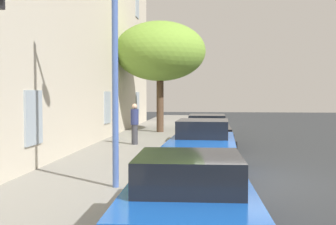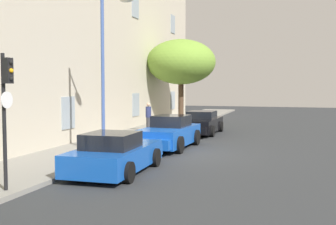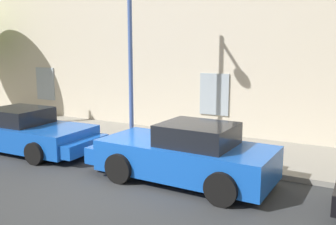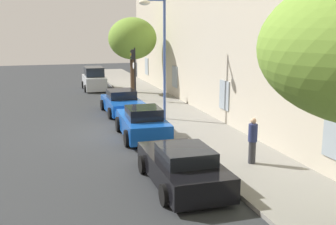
{
  "view_description": "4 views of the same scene",
  "coord_description": "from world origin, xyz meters",
  "px_view_note": "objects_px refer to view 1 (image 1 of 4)",
  "views": [
    {
      "loc": [
        -11.19,
        0.84,
        2.27
      ],
      "look_at": [
        2.83,
        2.21,
        1.63
      ],
      "focal_mm": 45.53,
      "sensor_mm": 36.0,
      "label": 1
    },
    {
      "loc": [
        -17.05,
        -4.59,
        2.88
      ],
      "look_at": [
        2.83,
        1.64,
        1.51
      ],
      "focal_mm": 44.57,
      "sensor_mm": 36.0,
      "label": 2
    },
    {
      "loc": [
        4.89,
        -6.88,
        3.26
      ],
      "look_at": [
        0.15,
        1.84,
        1.52
      ],
      "focal_mm": 39.74,
      "sensor_mm": 36.0,
      "label": 3
    },
    {
      "loc": [
        18.78,
        -3.02,
        4.96
      ],
      "look_at": [
        0.76,
        2.37,
        1.03
      ],
      "focal_mm": 43.13,
      "sensor_mm": 36.0,
      "label": 4
    }
  ],
  "objects_px": {
    "tree_midblock": "(160,52)",
    "sportscar_white_middle": "(207,133)",
    "pedestrian_admiring": "(135,123)",
    "sportscar_red_lead": "(190,198)",
    "sportscar_yellow_flank": "(202,150)"
  },
  "relations": [
    {
      "from": "sportscar_white_middle",
      "to": "sportscar_yellow_flank",
      "type": "bearing_deg",
      "value": 179.09
    },
    {
      "from": "pedestrian_admiring",
      "to": "tree_midblock",
      "type": "bearing_deg",
      "value": -3.78
    },
    {
      "from": "sportscar_white_middle",
      "to": "pedestrian_admiring",
      "type": "distance_m",
      "value": 3.1
    },
    {
      "from": "sportscar_red_lead",
      "to": "sportscar_yellow_flank",
      "type": "xyz_separation_m",
      "value": [
        5.36,
        -0.11,
        0.06
      ]
    },
    {
      "from": "sportscar_yellow_flank",
      "to": "pedestrian_admiring",
      "type": "distance_m",
      "value": 6.04
    },
    {
      "from": "sportscar_red_lead",
      "to": "sportscar_yellow_flank",
      "type": "distance_m",
      "value": 5.36
    },
    {
      "from": "tree_midblock",
      "to": "sportscar_white_middle",
      "type": "bearing_deg",
      "value": -153.06
    },
    {
      "from": "sportscar_white_middle",
      "to": "pedestrian_admiring",
      "type": "xyz_separation_m",
      "value": [
        -0.71,
        2.98,
        0.43
      ]
    },
    {
      "from": "tree_midblock",
      "to": "pedestrian_admiring",
      "type": "bearing_deg",
      "value": 176.22
    },
    {
      "from": "pedestrian_admiring",
      "to": "sportscar_white_middle",
      "type": "bearing_deg",
      "value": -76.6
    },
    {
      "from": "sportscar_red_lead",
      "to": "tree_midblock",
      "type": "distance_m",
      "value": 17.11
    },
    {
      "from": "sportscar_red_lead",
      "to": "sportscar_white_middle",
      "type": "xyz_separation_m",
      "value": [
        11.36,
        -0.2,
        -0.0
      ]
    },
    {
      "from": "sportscar_yellow_flank",
      "to": "sportscar_white_middle",
      "type": "xyz_separation_m",
      "value": [
        6.0,
        -0.1,
        -0.07
      ]
    },
    {
      "from": "sportscar_red_lead",
      "to": "pedestrian_admiring",
      "type": "distance_m",
      "value": 11.01
    },
    {
      "from": "sportscar_yellow_flank",
      "to": "sportscar_red_lead",
      "type": "bearing_deg",
      "value": 178.87
    }
  ]
}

